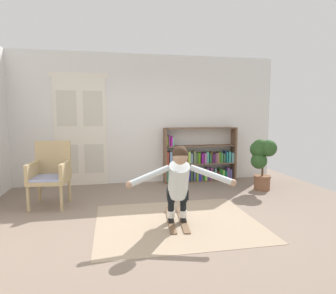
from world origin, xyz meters
TOP-DOWN VIEW (x-y plane):
  - ground_plane at (0.00, 0.00)m, footprint 7.20×7.20m
  - back_wall at (0.00, 2.60)m, footprint 6.00×0.10m
  - double_door at (-1.50, 2.54)m, footprint 1.22×0.05m
  - rug at (0.07, -0.05)m, footprint 2.32×1.95m
  - bookshelf at (1.16, 2.39)m, footprint 1.71×0.30m
  - wicker_chair at (-1.88, 1.15)m, footprint 0.66×0.66m
  - potted_plant at (2.19, 1.37)m, footprint 0.50×0.46m
  - skis_pair at (0.08, -0.02)m, footprint 0.38×0.95m
  - person_skier at (0.05, -0.24)m, footprint 1.40×0.75m

SIDE VIEW (x-z plane):
  - ground_plane at x=0.00m, z-range 0.00..0.00m
  - rug at x=0.07m, z-range 0.00..0.01m
  - skis_pair at x=0.08m, z-range -0.01..0.06m
  - bookshelf at x=1.16m, z-range -0.15..1.11m
  - wicker_chair at x=-1.88m, z-range 0.03..1.13m
  - person_skier at x=0.05m, z-range 0.14..1.22m
  - potted_plant at x=2.19m, z-range 0.18..1.24m
  - double_door at x=-1.50m, z-range 0.01..2.46m
  - back_wall at x=0.00m, z-range 0.00..2.90m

